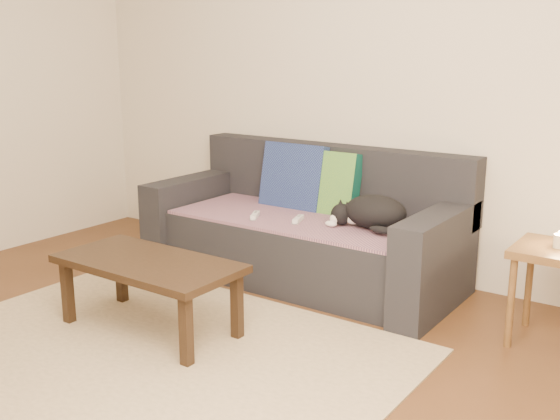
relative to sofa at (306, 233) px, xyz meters
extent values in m
plane|color=brown|center=(0.00, -1.57, -0.31)|extent=(4.50, 4.50, 0.00)
cube|color=beige|center=(0.00, 0.43, 0.99)|extent=(4.50, 0.04, 2.60)
cube|color=#232328|center=(0.00, -0.07, -0.10)|extent=(1.70, 0.78, 0.42)
cube|color=#232328|center=(0.00, 0.33, 0.34)|extent=(2.10, 0.18, 0.45)
cube|color=#232328|center=(-0.95, -0.07, -0.01)|extent=(0.20, 0.90, 0.60)
cube|color=#232328|center=(0.95, -0.07, -0.01)|extent=(0.20, 0.90, 0.60)
cube|color=#3A2547|center=(0.00, -0.09, 0.12)|extent=(1.66, 0.74, 0.02)
cube|color=#131851|center=(-0.21, 0.17, 0.32)|extent=(0.49, 0.22, 0.50)
cube|color=#0A453C|center=(0.07, 0.17, 0.32)|extent=(0.43, 0.19, 0.45)
ellipsoid|color=black|center=(0.54, -0.05, 0.23)|extent=(0.47, 0.40, 0.21)
sphere|color=black|center=(0.34, -0.11, 0.20)|extent=(0.17, 0.17, 0.14)
sphere|color=white|center=(0.31, -0.16, 0.18)|extent=(0.07, 0.07, 0.06)
ellipsoid|color=black|center=(0.65, -0.19, 0.17)|extent=(0.17, 0.10, 0.05)
cube|color=white|center=(-0.22, -0.27, 0.15)|extent=(0.10, 0.15, 0.03)
cube|color=white|center=(0.06, -0.19, 0.15)|extent=(0.08, 0.15, 0.03)
cube|color=brown|center=(1.62, -0.14, 0.20)|extent=(0.42, 0.42, 0.04)
cylinder|color=brown|center=(1.46, -0.30, -0.07)|extent=(0.04, 0.04, 0.48)
cylinder|color=brown|center=(1.46, 0.03, -0.07)|extent=(0.04, 0.04, 0.48)
cylinder|color=beige|center=(1.62, -0.14, 0.25)|extent=(0.06, 0.06, 0.07)
sphere|color=#FFBF59|center=(1.62, -0.14, 0.30)|extent=(0.02, 0.02, 0.02)
cube|color=#C7AE88|center=(0.00, -1.42, -0.30)|extent=(2.50, 1.80, 0.01)
cube|color=black|center=(-0.21, -1.24, 0.08)|extent=(1.03, 0.51, 0.04)
cube|color=black|center=(-0.66, -1.43, -0.12)|extent=(0.05, 0.05, 0.37)
cube|color=black|center=(0.25, -1.43, -0.12)|extent=(0.05, 0.05, 0.37)
cube|color=black|center=(-0.66, -1.04, -0.12)|extent=(0.05, 0.05, 0.37)
cube|color=black|center=(0.25, -1.04, -0.12)|extent=(0.05, 0.05, 0.37)
camera|label=1|loc=(2.31, -3.56, 1.19)|focal=42.00mm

